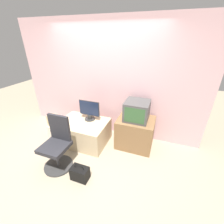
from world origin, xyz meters
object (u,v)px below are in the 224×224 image
object	(u,v)px
main_monitor	(89,111)
book	(50,143)
crt_tv	(137,111)
handbag	(80,173)
office_chair	(57,146)
cardboard_box_lower	(55,131)
keyboard	(81,126)
mouse	(91,129)

from	to	relation	value
main_monitor	book	size ratio (longest dim) A/B	2.74
crt_tv	handbag	bearing A→B (deg)	-118.40
main_monitor	crt_tv	size ratio (longest dim) A/B	0.99
crt_tv	office_chair	bearing A→B (deg)	-138.23
crt_tv	cardboard_box_lower	distance (m)	2.04
office_chair	book	distance (m)	0.88
keyboard	cardboard_box_lower	bearing A→B (deg)	172.86
mouse	cardboard_box_lower	world-z (taller)	mouse
handbag	office_chair	bearing A→B (deg)	163.28
main_monitor	mouse	world-z (taller)	main_monitor
crt_tv	book	world-z (taller)	crt_tv
keyboard	mouse	bearing A→B (deg)	-7.27
main_monitor	handbag	bearing A→B (deg)	-71.94
cardboard_box_lower	office_chair	bearing A→B (deg)	-46.61
keyboard	office_chair	xyz separation A→B (m)	(-0.15, -0.61, -0.09)
main_monitor	keyboard	xyz separation A→B (m)	(-0.02, -0.35, -0.21)
crt_tv	book	bearing A→B (deg)	-160.73
cardboard_box_lower	book	bearing A→B (deg)	-82.92
mouse	book	xyz separation A→B (m)	(-1.02, -0.15, -0.52)
keyboard	handbag	bearing A→B (deg)	-63.47
cardboard_box_lower	book	xyz separation A→B (m)	(0.04, -0.28, -0.15)
keyboard	crt_tv	xyz separation A→B (m)	(1.06, 0.47, 0.33)
mouse	crt_tv	size ratio (longest dim) A/B	0.10
keyboard	handbag	size ratio (longest dim) A/B	1.02
keyboard	cardboard_box_lower	world-z (taller)	keyboard
keyboard	cardboard_box_lower	size ratio (longest dim) A/B	1.09
main_monitor	book	bearing A→B (deg)	-147.12
office_chair	handbag	bearing A→B (deg)	-16.72
mouse	handbag	size ratio (longest dim) A/B	0.14
main_monitor	book	distance (m)	1.21
keyboard	mouse	world-z (taller)	mouse
office_chair	handbag	size ratio (longest dim) A/B	2.89
mouse	book	world-z (taller)	mouse
mouse	handbag	xyz separation A→B (m)	(0.15, -0.74, -0.41)
cardboard_box_lower	handbag	size ratio (longest dim) A/B	0.94
cardboard_box_lower	crt_tv	bearing A→B (deg)	10.88
main_monitor	cardboard_box_lower	bearing A→B (deg)	-164.11
mouse	cardboard_box_lower	distance (m)	1.13
office_chair	handbag	xyz separation A→B (m)	(0.54, -0.16, -0.31)
office_chair	book	xyz separation A→B (m)	(-0.64, 0.43, -0.42)
crt_tv	cardboard_box_lower	bearing A→B (deg)	-169.12
keyboard	book	world-z (taller)	keyboard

